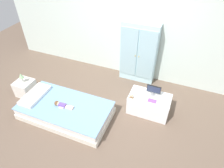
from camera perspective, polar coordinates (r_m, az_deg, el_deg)
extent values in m
cube|color=brown|center=(4.04, -2.42, -8.94)|extent=(10.00, 10.00, 0.02)
cube|color=silver|center=(4.47, 5.64, 17.62)|extent=(6.40, 0.05, 2.70)
cube|color=silver|center=(4.07, -13.21, -8.25)|extent=(1.78, 0.93, 0.12)
cube|color=silver|center=(3.97, -13.50, -6.93)|extent=(1.74, 0.89, 0.15)
cube|color=#7AA8DB|center=(3.92, -13.68, -6.10)|extent=(1.77, 0.92, 0.02)
cube|color=white|center=(4.26, -21.52, -2.98)|extent=(0.32, 0.67, 0.06)
cube|color=#6B4CB2|center=(3.88, -14.26, -6.03)|extent=(0.14, 0.09, 0.06)
cube|color=beige|center=(3.83, -12.22, -6.50)|extent=(0.16, 0.05, 0.04)
cube|color=beige|center=(3.81, -12.46, -6.86)|extent=(0.16, 0.05, 0.04)
cube|color=beige|center=(3.92, -13.85, -5.68)|extent=(0.10, 0.03, 0.03)
cube|color=beige|center=(3.86, -14.60, -6.73)|extent=(0.10, 0.03, 0.03)
sphere|color=beige|center=(3.91, -15.64, -5.50)|extent=(0.09, 0.09, 0.09)
sphere|color=brown|center=(3.92, -15.78, -5.43)|extent=(0.10, 0.10, 0.10)
cube|color=silver|center=(4.75, -23.93, -1.05)|extent=(0.37, 0.37, 0.35)
cylinder|color=#B7B2AD|center=(4.64, -24.51, 0.66)|extent=(0.08, 0.08, 0.01)
cylinder|color=#B7B2AD|center=(4.61, -24.69, 1.17)|extent=(0.02, 0.02, 0.09)
cone|color=#A8D699|center=(4.56, -25.04, 2.20)|extent=(0.10, 0.10, 0.12)
cube|color=silver|center=(4.54, 7.81, 8.94)|extent=(0.82, 0.24, 1.44)
cube|color=#9DC0C9|center=(4.46, 4.84, 9.09)|extent=(0.38, 0.02, 1.18)
cube|color=#9DC0C9|center=(4.38, 9.97, 7.98)|extent=(0.38, 0.02, 1.18)
sphere|color=gold|center=(4.43, 6.77, 8.14)|extent=(0.02, 0.02, 0.02)
sphere|color=gold|center=(4.41, 7.78, 7.92)|extent=(0.02, 0.02, 0.02)
cube|color=white|center=(4.02, 10.72, -5.74)|extent=(0.80, 0.47, 0.40)
cylinder|color=#99999E|center=(3.93, 11.84, -2.95)|extent=(0.10, 0.10, 0.01)
cylinder|color=#99999E|center=(3.91, 11.90, -2.63)|extent=(0.02, 0.02, 0.05)
cube|color=black|center=(3.85, 12.11, -1.47)|extent=(0.27, 0.02, 0.16)
cube|color=#28334C|center=(3.83, 12.06, -1.60)|extent=(0.25, 0.01, 0.14)
cube|color=#8E6642|center=(3.81, 5.73, -3.82)|extent=(0.09, 0.01, 0.01)
cube|color=#8E6642|center=(3.79, 5.61, -4.07)|extent=(0.09, 0.01, 0.01)
cube|color=#D1B289|center=(3.77, 5.71, -3.49)|extent=(0.06, 0.02, 0.03)
cylinder|color=#D1B289|center=(3.79, 6.01, -3.76)|extent=(0.01, 0.01, 0.02)
cylinder|color=#D1B289|center=(3.78, 5.93, -3.93)|extent=(0.01, 0.01, 0.02)
cylinder|color=#D1B289|center=(3.80, 5.44, -3.61)|extent=(0.01, 0.01, 0.02)
cylinder|color=#D1B289|center=(3.79, 5.36, -3.78)|extent=(0.01, 0.01, 0.02)
cylinder|color=#D1B289|center=(3.75, 6.08, -3.31)|extent=(0.02, 0.02, 0.02)
sphere|color=#D1B289|center=(3.74, 6.10, -3.11)|extent=(0.03, 0.03, 0.03)
cube|color=#8E51B2|center=(3.79, 11.60, -4.84)|extent=(0.16, 0.09, 0.01)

